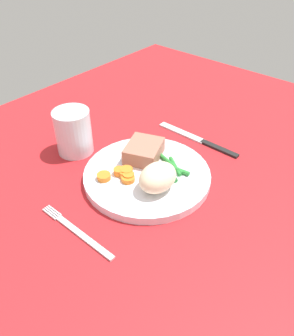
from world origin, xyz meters
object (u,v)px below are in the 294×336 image
object	(u,v)px
fork	(77,232)
knife	(199,140)
meat_portion	(143,150)
water_glass	(74,134)
dinner_plate	(147,175)

from	to	relation	value
fork	knife	xyz separation A→B (cm)	(35.30, -0.03, -0.00)
meat_portion	fork	distance (cm)	21.61
meat_portion	knife	distance (cm)	15.15
meat_portion	water_glass	distance (cm)	15.19
meat_portion	water_glass	bearing A→B (deg)	113.63
meat_portion	fork	xyz separation A→B (cm)	(-21.02, -4.08, -2.93)
meat_portion	knife	xyz separation A→B (cm)	(14.28, -4.11, -2.93)
fork	meat_portion	bearing A→B (deg)	11.26
dinner_plate	fork	bearing A→B (deg)	-179.17
water_glass	meat_portion	bearing A→B (deg)	-66.37
dinner_plate	knife	world-z (taller)	dinner_plate
meat_portion	water_glass	size ratio (longest dim) A/B	0.81
meat_portion	fork	world-z (taller)	meat_portion
dinner_plate	knife	distance (cm)	17.57
fork	knife	size ratio (longest dim) A/B	0.81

